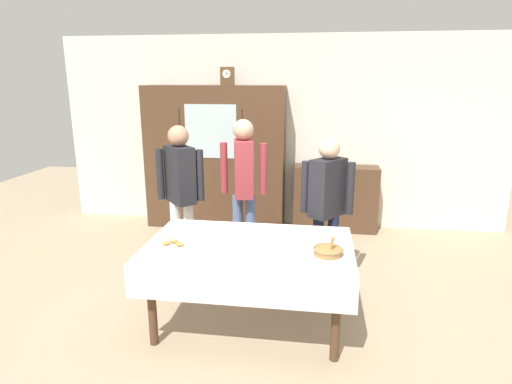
{
  "coord_description": "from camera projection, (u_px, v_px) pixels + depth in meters",
  "views": [
    {
      "loc": [
        0.54,
        -3.54,
        2.11
      ],
      "look_at": [
        0.0,
        0.2,
        1.1
      ],
      "focal_mm": 30.05,
      "sensor_mm": 36.0,
      "label": 1
    }
  ],
  "objects": [
    {
      "name": "spoon_back_edge",
      "position": [
        223.0,
        252.0,
        3.45
      ],
      "size": [
        0.12,
        0.02,
        0.01
      ],
      "color": "silver",
      "rests_on": "dining_table"
    },
    {
      "name": "person_near_right_end",
      "position": [
        244.0,
        179.0,
        4.74
      ],
      "size": [
        0.52,
        0.39,
        1.69
      ],
      "color": "slate",
      "rests_on": "ground"
    },
    {
      "name": "tea_cup_far_left",
      "position": [
        281.0,
        230.0,
        3.86
      ],
      "size": [
        0.13,
        0.13,
        0.06
      ],
      "color": "white",
      "rests_on": "dining_table"
    },
    {
      "name": "book_stack",
      "position": [
        337.0,
        163.0,
        5.94
      ],
      "size": [
        0.16,
        0.22,
        0.09
      ],
      "color": "#3D754C",
      "rests_on": "bookshelf_low"
    },
    {
      "name": "bread_basket",
      "position": [
        328.0,
        251.0,
        3.39
      ],
      "size": [
        0.24,
        0.24,
        0.16
      ],
      "color": "#9E7542",
      "rests_on": "dining_table"
    },
    {
      "name": "ground_plane",
      "position": [
        253.0,
        311.0,
        4.0
      ],
      "size": [
        12.0,
        12.0,
        0.0
      ],
      "primitive_type": "plane",
      "color": "tan",
      "rests_on": "ground"
    },
    {
      "name": "pastry_plate",
      "position": [
        173.0,
        245.0,
        3.55
      ],
      "size": [
        0.28,
        0.28,
        0.05
      ],
      "color": "white",
      "rests_on": "dining_table"
    },
    {
      "name": "bookshelf_low",
      "position": [
        335.0,
        198.0,
        6.07
      ],
      "size": [
        1.16,
        0.35,
        0.92
      ],
      "color": "#4C3321",
      "rests_on": "ground"
    },
    {
      "name": "tea_cup_front_edge",
      "position": [
        191.0,
        231.0,
        3.84
      ],
      "size": [
        0.13,
        0.13,
        0.06
      ],
      "color": "silver",
      "rests_on": "dining_table"
    },
    {
      "name": "spoon_front_edge",
      "position": [
        323.0,
        265.0,
        3.2
      ],
      "size": [
        0.12,
        0.02,
        0.01
      ],
      "color": "silver",
      "rests_on": "dining_table"
    },
    {
      "name": "dining_table",
      "position": [
        249.0,
        256.0,
        3.6
      ],
      "size": [
        1.73,
        1.1,
        0.75
      ],
      "color": "#4C3321",
      "rests_on": "ground"
    },
    {
      "name": "spoon_far_right",
      "position": [
        288.0,
        254.0,
        3.4
      ],
      "size": [
        0.12,
        0.02,
        0.01
      ],
      "color": "silver",
      "rests_on": "dining_table"
    },
    {
      "name": "tea_cup_mid_left",
      "position": [
        255.0,
        249.0,
        3.44
      ],
      "size": [
        0.13,
        0.13,
        0.06
      ],
      "color": "white",
      "rests_on": "dining_table"
    },
    {
      "name": "wall_cabinet",
      "position": [
        215.0,
        158.0,
        6.12
      ],
      "size": [
        1.97,
        0.46,
        2.02
      ],
      "color": "#4C3321",
      "rests_on": "ground"
    },
    {
      "name": "person_behind_table_right",
      "position": [
        327.0,
        199.0,
        4.26
      ],
      "size": [
        0.52,
        0.41,
        1.56
      ],
      "color": "#191E38",
      "rests_on": "ground"
    },
    {
      "name": "tea_cup_near_right",
      "position": [
        265.0,
        240.0,
        3.62
      ],
      "size": [
        0.13,
        0.13,
        0.06
      ],
      "color": "white",
      "rests_on": "dining_table"
    },
    {
      "name": "person_by_cabinet",
      "position": [
        180.0,
        185.0,
        4.59
      ],
      "size": [
        0.52,
        0.4,
        1.64
      ],
      "color": "silver",
      "rests_on": "ground"
    },
    {
      "name": "tea_cup_near_left",
      "position": [
        290.0,
        237.0,
        3.71
      ],
      "size": [
        0.13,
        0.13,
        0.06
      ],
      "color": "white",
      "rests_on": "dining_table"
    },
    {
      "name": "tea_cup_mid_right",
      "position": [
        236.0,
        234.0,
        3.77
      ],
      "size": [
        0.13,
        0.13,
        0.06
      ],
      "color": "silver",
      "rests_on": "dining_table"
    },
    {
      "name": "back_wall",
      "position": [
        280.0,
        132.0,
        6.19
      ],
      "size": [
        6.4,
        0.1,
        2.7
      ],
      "primitive_type": "cube",
      "color": "silver",
      "rests_on": "ground"
    },
    {
      "name": "mantel_clock",
      "position": [
        227.0,
        76.0,
        5.8
      ],
      "size": [
        0.18,
        0.11,
        0.24
      ],
      "color": "brown",
      "rests_on": "wall_cabinet"
    }
  ]
}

